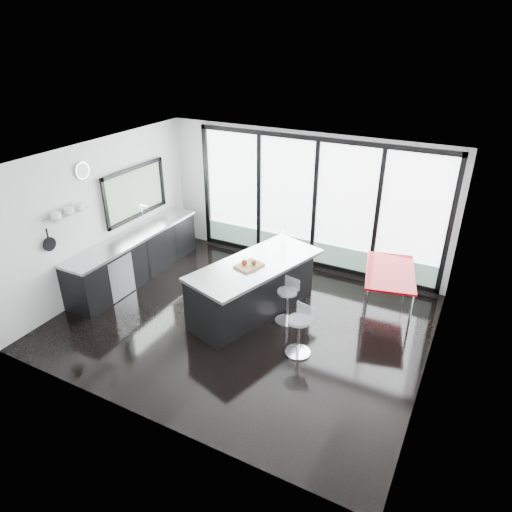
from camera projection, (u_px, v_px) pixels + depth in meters
The scene contains 11 objects.
floor at pixel (243, 321), 7.90m from camera, with size 6.00×5.00×0.00m, color black.
ceiling at pixel (240, 162), 6.64m from camera, with size 6.00×5.00×0.00m, color white.
wall_back at pixel (313, 210), 9.17m from camera, with size 6.00×0.09×2.80m.
wall_front at pixel (137, 331), 5.29m from camera, with size 6.00×0.00×2.80m, color silver.
wall_left at pixel (112, 203), 8.64m from camera, with size 0.26×5.00×2.80m.
wall_right at pixel (439, 294), 6.03m from camera, with size 0.00×5.00×2.80m, color silver.
counter_cabinets at pixel (136, 256), 9.11m from camera, with size 0.69×3.24×1.36m.
island at pixel (253, 287), 7.95m from camera, with size 1.68×2.63×1.30m.
bar_stool_near at pixel (298, 336), 6.98m from camera, with size 0.40×0.40×0.64m, color silver.
bar_stool_far at pixel (287, 306), 7.75m from camera, with size 0.39×0.39×0.62m, color silver.
red_table at pixel (388, 290), 8.09m from camera, with size 0.82×1.43×0.77m, color #850105.
Camera 1 is at (3.24, -5.70, 4.56)m, focal length 32.00 mm.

